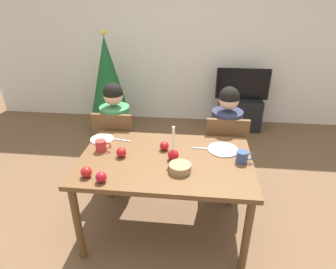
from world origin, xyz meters
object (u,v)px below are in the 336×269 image
(chair_right, at_px, (224,151))
(apple_by_right_mug, at_px, (86,172))
(mug_left, at_px, (101,146))
(apple_by_left_plate, at_px, (101,177))
(person_left_child, at_px, (117,139))
(tv_stand, at_px, (239,113))
(dining_table, at_px, (165,167))
(candle_centerpiece, at_px, (173,153))
(person_right_child, at_px, (224,144))
(plate_left, at_px, (102,139))
(apple_near_candle, at_px, (164,146))
(chair_left, at_px, (117,145))
(apple_far_edge, at_px, (121,152))
(mug_right, at_px, (242,157))
(tv, at_px, (243,84))
(christmas_tree, at_px, (108,81))
(plate_right, at_px, (223,150))
(bowl_walnuts, at_px, (180,168))

(chair_right, bearing_deg, apple_by_right_mug, -139.46)
(mug_left, relative_size, apple_by_left_plate, 1.70)
(person_left_child, height_order, tv_stand, person_left_child)
(dining_table, bearing_deg, candle_centerpiece, -5.71)
(dining_table, height_order, apple_by_right_mug, apple_by_right_mug)
(person_right_child, xyz_separation_m, plate_left, (-1.14, -0.37, 0.19))
(apple_near_candle, bearing_deg, chair_left, 140.48)
(plate_left, xyz_separation_m, mug_left, (0.06, -0.19, 0.04))
(dining_table, height_order, candle_centerpiece, candle_centerpiece)
(apple_near_candle, bearing_deg, apple_by_right_mug, -138.72)
(apple_far_edge, bearing_deg, mug_right, 1.38)
(chair_right, height_order, mug_right, chair_right)
(tv, xyz_separation_m, plate_left, (-1.51, -2.03, 0.05))
(chair_left, bearing_deg, christmas_tree, 109.27)
(plate_left, bearing_deg, mug_left, -72.82)
(tv_stand, distance_m, mug_right, 2.37)
(person_right_child, distance_m, candle_centerpiece, 0.83)
(dining_table, distance_m, apple_near_candle, 0.19)
(chair_left, height_order, plate_right, chair_left)
(tv_stand, distance_m, apple_far_edge, 2.68)
(plate_right, xyz_separation_m, apple_near_candle, (-0.50, -0.05, 0.03))
(plate_right, relative_size, apple_far_edge, 3.12)
(person_left_child, distance_m, plate_right, 1.17)
(tv_stand, bearing_deg, chair_left, -131.23)
(person_right_child, height_order, apple_far_edge, person_right_child)
(bowl_walnuts, xyz_separation_m, apple_far_edge, (-0.49, 0.16, 0.01))
(mug_left, bearing_deg, person_right_child, 27.57)
(person_right_child, height_order, mug_right, person_right_child)
(mug_right, bearing_deg, dining_table, -178.38)
(candle_centerpiece, relative_size, plate_right, 1.13)
(candle_centerpiece, bearing_deg, christmas_tree, 119.43)
(mug_left, relative_size, apple_far_edge, 1.62)
(chair_left, xyz_separation_m, apple_by_right_mug, (0.05, -0.92, 0.28))
(apple_by_right_mug, height_order, apple_far_edge, same)
(plate_right, bearing_deg, bowl_walnuts, -133.92)
(apple_by_right_mug, relative_size, apple_far_edge, 1.00)
(apple_by_left_plate, relative_size, apple_by_right_mug, 0.96)
(christmas_tree, bearing_deg, mug_left, -74.77)
(christmas_tree, height_order, mug_left, christmas_tree)
(tv, bearing_deg, person_left_child, -131.76)
(mug_left, bearing_deg, tv, 56.97)
(person_left_child, relative_size, apple_by_right_mug, 14.18)
(chair_right, xyz_separation_m, apple_by_left_plate, (-0.95, -0.97, 0.28))
(plate_right, height_order, apple_near_candle, apple_near_candle)
(dining_table, bearing_deg, person_right_child, 50.30)
(apple_far_edge, bearing_deg, plate_right, 13.29)
(person_left_child, relative_size, mug_right, 8.63)
(apple_far_edge, bearing_deg, dining_table, 0.97)
(chair_right, height_order, person_right_child, person_right_child)
(mug_left, bearing_deg, chair_left, 93.73)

